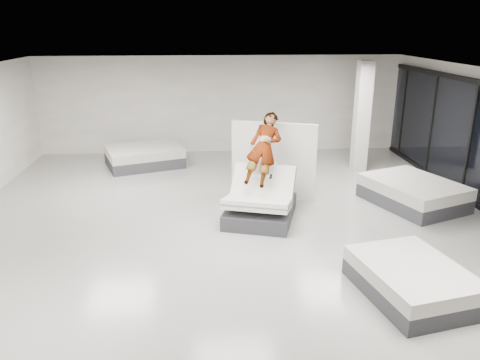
{
  "coord_description": "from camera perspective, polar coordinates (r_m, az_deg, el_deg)",
  "views": [
    {
      "loc": [
        -0.55,
        -8.62,
        4.15
      ],
      "look_at": [
        0.17,
        0.81,
        1.0
      ],
      "focal_mm": 35.0,
      "sensor_mm": 36.0,
      "label": 1
    }
  ],
  "objects": [
    {
      "name": "room",
      "position": [
        9.0,
        -0.71,
        1.98
      ],
      "size": [
        14.0,
        14.04,
        3.2
      ],
      "color": "#A6A49C",
      "rests_on": "ground"
    },
    {
      "name": "hero_bed",
      "position": [
        10.45,
        2.53,
        -2.84
      ],
      "size": [
        1.89,
        2.2,
        1.2
      ],
      "color": "#343438",
      "rests_on": "floor"
    },
    {
      "name": "person",
      "position": [
        10.47,
        2.91,
        2.31
      ],
      "size": [
        1.13,
        1.82,
        1.47
      ],
      "primitive_type": "imported",
      "rotation": [
        0.9,
        0.0,
        -0.3
      ],
      "color": "slate",
      "rests_on": "hero_bed"
    },
    {
      "name": "remote",
      "position": [
        10.17,
        3.78,
        0.43
      ],
      "size": [
        0.09,
        0.15,
        0.08
      ],
      "primitive_type": "cube",
      "rotation": [
        0.35,
        0.0,
        -0.3
      ],
      "color": "black",
      "rests_on": "person"
    },
    {
      "name": "divider_panel",
      "position": [
        11.55,
        4.08,
        2.35
      ],
      "size": [
        2.02,
        0.79,
        1.92
      ],
      "primitive_type": "cube",
      "rotation": [
        0.0,
        0.0,
        -0.34
      ],
      "color": "white",
      "rests_on": "floor"
    },
    {
      "name": "flat_bed_right_far",
      "position": [
        12.0,
        20.34,
        -1.46
      ],
      "size": [
        2.33,
        2.64,
        0.6
      ],
      "color": "#343438",
      "rests_on": "floor"
    },
    {
      "name": "flat_bed_right_near",
      "position": [
        8.13,
        20.2,
        -11.41
      ],
      "size": [
        1.8,
        2.17,
        0.53
      ],
      "color": "#343438",
      "rests_on": "floor"
    },
    {
      "name": "flat_bed_left_far",
      "position": [
        14.68,
        -11.58,
        2.85
      ],
      "size": [
        2.59,
        2.26,
        0.6
      ],
      "color": "#343438",
      "rests_on": "floor"
    },
    {
      "name": "column",
      "position": [
        14.11,
        14.63,
        7.44
      ],
      "size": [
        0.4,
        0.4,
        3.2
      ],
      "primitive_type": "cube",
      "color": "silver",
      "rests_on": "floor"
    }
  ]
}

